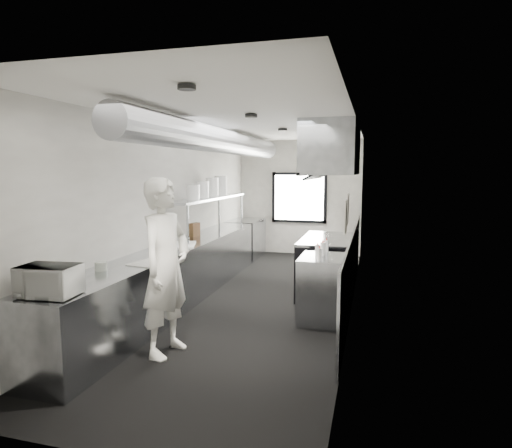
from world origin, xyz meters
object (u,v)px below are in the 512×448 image
Objects in this scene: far_work_table at (245,239)px; microwave at (49,281)px; range at (327,265)px; line_cook at (166,267)px; plate_stack_d at (221,185)px; deli_tub_b at (101,266)px; knife_block at (194,230)px; squeeze_bottle_e at (326,246)px; small_plate at (159,255)px; cutting_board at (181,244)px; prep_counter at (177,275)px; plate_stack_b at (203,190)px; pass_shelf at (209,199)px; plate_stack_a at (193,192)px; squeeze_bottle_b at (317,252)px; plate_stack_c at (212,187)px; deli_tub_a at (73,275)px; squeeze_bottle_c at (322,249)px; squeeze_bottle_d at (324,248)px; bottle_station at (324,289)px; squeeze_bottle_a at (320,254)px; exhaust_hood at (333,150)px.

far_work_table is 6.46m from microwave.
line_cook reaches higher than range.
deli_tub_b is at bearing -91.41° from plate_stack_d.
squeeze_bottle_e is at bearing -7.99° from knife_block.
small_plate is 1.04× the size of squeeze_bottle_e.
prep_counter is at bearing -100.21° from cutting_board.
plate_stack_b reaches higher than microwave.
range reaches higher than small_plate.
range is 4.53m from microwave.
plate_stack_a reaches higher than pass_shelf.
squeeze_bottle_e is (2.43, 1.85, 0.03)m from deli_tub_b.
knife_block is 1.38m from plate_stack_d.
prep_counter is at bearing -176.58° from squeeze_bottle_e.
squeeze_bottle_b is (2.30, -1.65, -0.73)m from plate_stack_b.
squeeze_bottle_b is (2.27, -2.53, -0.77)m from plate_stack_d.
plate_stack_b is at bearing -89.76° from plate_stack_c.
deli_tub_a is at bearing -124.43° from range.
plate_stack_d is 3.17m from squeeze_bottle_e.
deli_tub_a is at bearing -92.17° from plate_stack_a.
squeeze_bottle_b is at bearing -35.68° from plate_stack_b.
cutting_board reaches higher than small_plate.
cutting_board is at bearing -89.63° from far_work_table.
squeeze_bottle_c is 0.10m from squeeze_bottle_d.
plate_stack_c is at bearing 142.50° from squeeze_bottle_d.
bottle_station is 2.28m from line_cook.
far_work_table is (0.04, 2.20, -1.09)m from pass_shelf.
plate_stack_b is at bearing -91.77° from far_work_table.
line_cook reaches higher than microwave.
knife_block is 1.05m from plate_stack_c.
line_cook is 2.29m from squeeze_bottle_d.
range is 1.40m from bottle_station.
bottle_station is 3.57m from plate_stack_d.
line_cook is 12.04× the size of squeeze_bottle_a.
squeeze_bottle_a is (2.18, 0.24, 0.08)m from small_plate.
pass_shelf is at bearing -81.67° from plate_stack_c.
bottle_station is 0.56m from squeeze_bottle_d.
line_cook is (-1.59, -1.54, 0.55)m from bottle_station.
plate_stack_a is (-0.12, 1.46, 0.79)m from small_plate.
knife_block is 1.27× the size of squeeze_bottle_b.
far_work_table is 3.60m from cutting_board.
microwave is 3.16× the size of deli_tub_a.
deli_tub_a is at bearing -91.34° from far_work_table.
deli_tub_b is at bearing -148.19° from bottle_station.
deli_tub_a is (-0.14, -2.19, 0.50)m from prep_counter.
prep_counter is 41.98× the size of deli_tub_b.
deli_tub_a is at bearing -125.10° from exhaust_hood.
cutting_board reaches higher than bottle_station.
squeeze_bottle_e is at bearing -40.72° from plate_stack_d.
plate_stack_c is 2.09× the size of squeeze_bottle_e.
microwave reaches higher than deli_tub_b.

